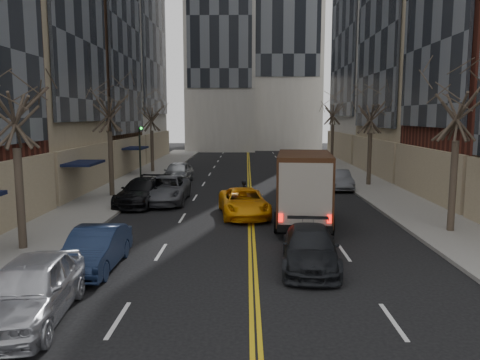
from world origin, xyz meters
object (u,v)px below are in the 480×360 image
at_px(ups_truck, 304,189).
at_px(taxi, 244,203).
at_px(pedestrian, 245,194).
at_px(observer_sedan, 310,248).

distance_m(ups_truck, taxi, 3.63).
xyz_separation_m(taxi, pedestrian, (0.04, 2.43, 0.06)).
relative_size(observer_sedan, pedestrian, 3.15).
bearing_deg(taxi, pedestrian, 81.76).
bearing_deg(pedestrian, observer_sedan, -160.18).
height_order(taxi, pedestrian, pedestrian).
xyz_separation_m(observer_sedan, pedestrian, (-2.29, 10.69, 0.09)).
xyz_separation_m(ups_truck, taxi, (-2.85, 1.99, -1.05)).
relative_size(ups_truck, taxi, 1.29).
height_order(observer_sedan, taxi, taxi).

